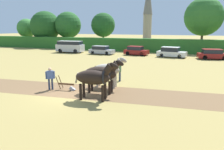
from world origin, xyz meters
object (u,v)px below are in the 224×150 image
at_px(tree_left, 45,26).
at_px(tree_center_left, 68,25).
at_px(draft_horse_lead_right, 102,74).
at_px(farmer_beside_team, 120,70).
at_px(farmer_at_plow, 50,77).
at_px(tree_far_left, 27,28).
at_px(plow, 68,86).
at_px(tree_center_right, 204,17).
at_px(draft_horse_trail_left, 108,70).
at_px(parked_car_center_right, 213,54).
at_px(parked_van, 70,47).
at_px(parked_car_left, 101,50).
at_px(church_spire, 148,10).
at_px(parked_car_center_left, 136,51).
at_px(parked_car_center, 171,52).
at_px(tree_center, 103,25).
at_px(draft_horse_lead_left, 94,78).

xyz_separation_m(tree_left, tree_center_left, (5.59, 0.77, 0.27)).
bearing_deg(draft_horse_lead_right, farmer_beside_team, 82.22).
bearing_deg(draft_horse_lead_right, farmer_at_plow, -176.44).
distance_m(tree_far_left, plow, 43.85).
relative_size(tree_center_right, plow, 6.70).
height_order(draft_horse_trail_left, parked_car_center_right, draft_horse_trail_left).
distance_m(parked_van, parked_car_left, 6.38).
bearing_deg(draft_horse_trail_left, farmer_beside_team, 76.39).
bearing_deg(draft_horse_trail_left, plow, -148.99).
height_order(tree_center_left, church_spire, church_spire).
bearing_deg(draft_horse_lead_right, tree_left, 126.21).
bearing_deg(plow, parked_car_left, 100.72).
bearing_deg(parked_car_center_left, farmer_beside_team, -72.50).
xyz_separation_m(church_spire, parked_car_center, (10.35, -32.71, -8.77)).
distance_m(draft_horse_lead_right, draft_horse_trail_left, 1.57).
height_order(farmer_beside_team, parked_car_center_left, farmer_beside_team).
xyz_separation_m(draft_horse_trail_left, parked_car_center_left, (-2.79, 19.97, -0.64)).
bearing_deg(farmer_at_plow, draft_horse_trail_left, 84.56).
height_order(tree_left, tree_center_right, tree_center_right).
bearing_deg(parked_car_center_right, draft_horse_trail_left, -125.40).
xyz_separation_m(tree_center, plow, (10.29, -31.68, -4.66)).
xyz_separation_m(tree_left, parked_car_center_right, (35.28, -9.01, -4.00)).
relative_size(plow, parked_van, 0.30).
bearing_deg(farmer_beside_team, plow, -136.12).
xyz_separation_m(tree_center_right, farmer_at_plow, (-11.10, -32.40, -5.45)).
height_order(tree_far_left, parked_car_center, tree_far_left).
bearing_deg(draft_horse_trail_left, church_spire, 92.39).
height_order(tree_center_right, draft_horse_lead_right, tree_center_right).
bearing_deg(draft_horse_lead_right, draft_horse_trail_left, 89.89).
relative_size(draft_horse_lead_right, farmer_at_plow, 1.78).
bearing_deg(church_spire, farmer_at_plow, -86.02).
bearing_deg(church_spire, farmer_beside_team, -81.22).
xyz_separation_m(tree_center_left, plow, (18.52, -30.75, -4.67)).
height_order(tree_center_right, parked_van, tree_center_right).
relative_size(tree_center, parked_car_left, 1.73).
relative_size(tree_left, tree_center_left, 1.03).
distance_m(church_spire, parked_car_center_right, 37.66).
height_order(plow, parked_van, parked_van).
bearing_deg(plow, parked_car_center, 70.00).
bearing_deg(tree_center_left, tree_left, -172.15).
xyz_separation_m(tree_center, draft_horse_lead_left, (13.06, -32.98, -3.52)).
bearing_deg(draft_horse_lead_right, draft_horse_lead_left, -89.90).
distance_m(tree_center_right, parked_van, 25.40).
bearing_deg(plow, parked_van, 114.67).
height_order(draft_horse_lead_right, plow, draft_horse_lead_right).
distance_m(tree_left, parked_car_center, 31.04).
xyz_separation_m(tree_center_left, parked_car_center_left, (18.18, -8.96, -4.27)).
bearing_deg(tree_left, farmer_beside_team, -44.19).
bearing_deg(farmer_beside_team, parked_van, 120.19).
height_order(tree_center_left, farmer_at_plow, tree_center_left).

